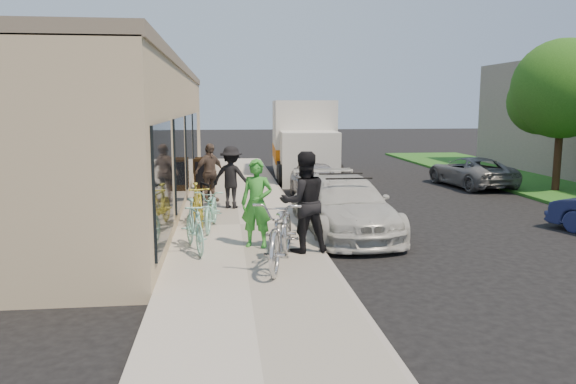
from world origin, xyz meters
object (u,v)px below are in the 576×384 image
sedan_white (344,205)px  bystander_b (210,173)px  cruiser_bike_c (198,205)px  cruiser_bike_a (194,226)px  sandwich_board (204,174)px  median_tree (561,93)px  woman_rider (257,203)px  moving_truck (304,143)px  tandem_bike (282,232)px  far_car_gray (471,172)px  sedan_silver (316,181)px  bike_rack (205,197)px  cruiser_bike_b (212,209)px  bystander_a (231,177)px  man_standing (304,202)px

sedan_white → bystander_b: size_ratio=2.72×
cruiser_bike_c → bystander_b: (0.22, 3.43, 0.37)m
cruiser_bike_a → cruiser_bike_c: 2.34m
sandwich_board → bystander_b: bystander_b is taller
median_tree → woman_rider: 13.02m
cruiser_bike_a → moving_truck: bearing=58.6°
median_tree → tandem_bike: (-10.39, -8.32, -2.65)m
sedan_white → tandem_bike: sedan_white is taller
far_car_gray → cruiser_bike_a: 13.13m
sedan_silver → tandem_bike: size_ratio=1.52×
bike_rack → cruiser_bike_b: (0.19, -1.37, -0.06)m
median_tree → woman_rider: median_tree is taller
bike_rack → sedan_white: size_ratio=0.19×
cruiser_bike_b → bystander_a: size_ratio=1.04×
cruiser_bike_b → bystander_b: bearing=97.4°
bike_rack → median_tree: (11.89, 3.76, 2.73)m
man_standing → cruiser_bike_c: man_standing is taller
sedan_silver → median_tree: (8.47, 0.53, 2.81)m
median_tree → woman_rider: (-10.76, -6.93, -2.37)m
sedan_white → bystander_b: bearing=125.8°
woman_rider → tandem_bike: bearing=-55.3°
cruiser_bike_c → bystander_a: bearing=59.4°
tandem_bike → woman_rider: woman_rider is taller
sandwich_board → man_standing: 8.59m
cruiser_bike_a → sandwich_board: bearing=76.6°
bike_rack → sedan_silver: 4.71m
sandwich_board → sedan_silver: bearing=-18.6°
moving_truck → cruiser_bike_c: size_ratio=3.96×
bike_rack → cruiser_bike_c: cruiser_bike_c is taller
sandwich_board → bystander_a: (0.86, -3.38, 0.31)m
median_tree → cruiser_bike_c: (-12.04, -4.76, -2.76)m
sedan_white → man_standing: size_ratio=2.40×
far_car_gray → woman_rider: size_ratio=2.23×
man_standing → bystander_a: size_ratio=1.14×
cruiser_bike_a → bystander_a: bearing=66.3°
sedan_white → tandem_bike: 3.48m
man_standing → bike_rack: bearing=-71.5°
sandwich_board → moving_truck: bearing=51.5°
man_standing → cruiser_bike_a: 2.22m
moving_truck → woman_rider: bearing=-99.0°
bike_rack → far_car_gray: size_ratio=0.22×
sedan_silver → bystander_b: (-3.35, -0.80, 0.42)m
cruiser_bike_a → cruiser_bike_c: (-0.04, 2.34, -0.00)m
cruiser_bike_b → bystander_a: bearing=84.8°
sedan_silver → far_car_gray: size_ratio=0.89×
median_tree → cruiser_bike_b: bearing=-156.3°
bike_rack → tandem_bike: tandem_bike is taller
moving_truck → cruiser_bike_a: moving_truck is taller
sandwich_board → woman_rider: bearing=-77.5°
sedan_silver → tandem_bike: bearing=-104.0°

